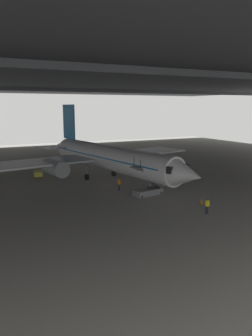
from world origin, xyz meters
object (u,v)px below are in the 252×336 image
(traffic_cone_orange, at_px, (201,201))
(airplane_main, at_px, (108,157))
(crew_worker_near_nose, at_px, (207,205))
(crew_worker_by_stairs, at_px, (119,184))
(baggage_tug, at_px, (38,174))
(boarding_stairs, at_px, (147,189))

(traffic_cone_orange, bearing_deg, airplane_main, 106.54)
(crew_worker_near_nose, relative_size, crew_worker_by_stairs, 0.97)
(crew_worker_near_nose, bearing_deg, baggage_tug, 114.59)
(traffic_cone_orange, xyz_separation_m, baggage_tug, (-12.94, 21.71, 0.23))
(crew_worker_near_nose, bearing_deg, airplane_main, 98.89)
(crew_worker_near_nose, height_order, traffic_cone_orange, crew_worker_near_nose)
(crew_worker_near_nose, relative_size, traffic_cone_orange, 2.62)
(crew_worker_near_nose, xyz_separation_m, crew_worker_by_stairs, (-3.89, 11.97, 0.03))
(crew_worker_near_nose, bearing_deg, boarding_stairs, 100.85)
(traffic_cone_orange, distance_m, baggage_tug, 25.28)
(boarding_stairs, distance_m, crew_worker_near_nose, 8.89)
(airplane_main, bearing_deg, boarding_stairs, -82.97)
(boarding_stairs, height_order, crew_worker_near_nose, boarding_stairs)
(traffic_cone_orange, bearing_deg, crew_worker_near_nose, -120.18)
(crew_worker_by_stairs, height_order, baggage_tug, crew_worker_by_stairs)
(crew_worker_near_nose, distance_m, traffic_cone_orange, 3.40)
(airplane_main, distance_m, crew_worker_by_stairs, 6.62)
(airplane_main, relative_size, traffic_cone_orange, 56.03)
(boarding_stairs, relative_size, crew_worker_near_nose, 2.85)
(airplane_main, height_order, baggage_tug, airplane_main)
(crew_worker_near_nose, bearing_deg, traffic_cone_orange, 59.82)
(boarding_stairs, relative_size, crew_worker_by_stairs, 2.77)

